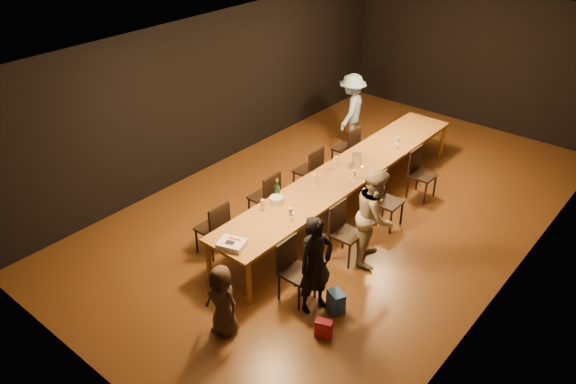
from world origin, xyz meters
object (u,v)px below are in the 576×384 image
Objects in this scene: chair_right_0 at (297,272)px; chair_left_1 at (264,196)px; woman_tan at (375,215)px; chair_right_1 at (347,233)px; chair_right_3 at (423,175)px; man_blue at (351,110)px; table at (347,173)px; chair_left_3 at (345,148)px; plate_stack at (277,200)px; chair_left_0 at (212,227)px; chair_right_2 at (388,202)px; ice_bucket at (357,159)px; woman_birthday at (316,265)px; chair_left_2 at (308,170)px; child at (222,300)px; champagne_bottle at (277,189)px; birthday_cake at (232,244)px.

chair_right_0 is 2.08m from chair_left_1.
chair_right_1 is at bearing 110.01° from woman_tan.
man_blue is (-2.28, 1.04, 0.31)m from chair_right_3.
chair_right_0 is (0.85, -2.40, -0.24)m from table.
man_blue reaches higher than chair_left_3.
chair_right_1 is 2.40m from chair_right_3.
chair_right_3 is at bearing 49.04° from man_blue.
chair_left_0 is at bearing -127.10° from plate_stack.
table is 6.45× the size of chair_right_1.
chair_left_1 is (-1.70, -1.20, 0.00)m from chair_right_2.
chair_left_1 is 1.77m from ice_bucket.
woman_birthday is 1.46m from woman_tan.
chair_left_2 reaches higher than plate_stack.
woman_birthday is 2.94m from ice_bucket.
plate_stack is 1.09× the size of ice_bucket.
plate_stack is at bearing -98.25° from table.
ice_bucket is (0.84, -0.89, 0.38)m from chair_left_3.
child reaches higher than chair_right_2.
chair_left_3 is at bearing 0.00° from chair_left_0.
chair_right_2 reaches higher than table.
chair_left_1 is 1.20m from chair_left_2.
chair_right_0 is 1.40m from plate_stack.
woman_birthday is (2.00, -2.38, 0.26)m from chair_left_2.
plate_stack is at bearing -158.53° from chair_left_2.
champagne_bottle reaches higher than chair_right_1.
man_blue is (-0.58, 4.64, 0.31)m from chair_left_0.
chair_left_3 reaches higher than birthday_cake.
man_blue is 4.00m from plate_stack.
chair_left_3 is (0.00, 2.40, 0.00)m from chair_left_1.
birthday_cake is at bearing -62.84° from chair_right_0.
chair_left_0 is at bearing -9.32° from man_blue.
chair_right_0 is 4.27× the size of plate_stack.
chair_right_1 is 1.25m from woman_birthday.
chair_right_3 is 1.00× the size of chair_left_0.
woman_birthday reaches higher than child.
ice_bucket is at bearing -162.36° from chair_right_0.
woman_birthday is (0.30, -2.38, 0.26)m from chair_right_2.
woman_tan is (0.00, 1.46, 0.05)m from woman_birthday.
chair_right_1 is at bearing 43.81° from birthday_cake.
child is 3.86m from ice_bucket.
woman_birthday is at bearing 2.07° from birthday_cake.
ice_bucket is (0.84, 2.71, 0.38)m from chair_left_0.
chair_left_1 is 2.04m from woman_tan.
chair_right_1 is 2.08m from chair_left_0.
chair_left_2 is 1.73m from plate_stack.
child is at bearing 143.30° from woman_tan.
chair_right_0 is 1.56m from champagne_bottle.
chair_right_3 is (0.00, 3.60, 0.00)m from chair_right_0.
table is at bearing 81.75° from plate_stack.
chair_right_0 reaches higher than plate_stack.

